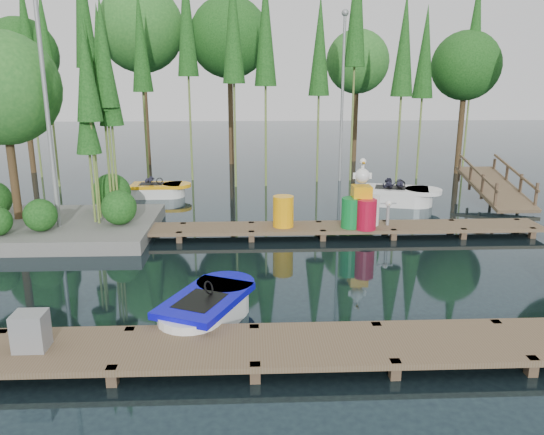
{
  "coord_description": "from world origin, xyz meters",
  "views": [
    {
      "loc": [
        -0.05,
        -12.31,
        4.5
      ],
      "look_at": [
        0.5,
        0.5,
        1.1
      ],
      "focal_mm": 35.0,
      "sensor_mm": 36.0,
      "label": 1
    }
  ],
  "objects_px": {
    "island": "(31,125)",
    "drum_cluster": "(362,207)",
    "utility_cabinet": "(31,331)",
    "yellow_barrel": "(283,211)",
    "boat_blue": "(207,310)",
    "boat_yellow_far": "(158,190)"
  },
  "relations": [
    {
      "from": "island",
      "to": "drum_cluster",
      "type": "relative_size",
      "value": 3.38
    },
    {
      "from": "island",
      "to": "drum_cluster",
      "type": "xyz_separation_m",
      "value": [
        9.48,
        -0.94,
        -2.3
      ]
    },
    {
      "from": "utility_cabinet",
      "to": "yellow_barrel",
      "type": "xyz_separation_m",
      "value": [
        4.46,
        7.0,
        0.14
      ]
    },
    {
      "from": "island",
      "to": "yellow_barrel",
      "type": "xyz_separation_m",
      "value": [
        7.21,
        -0.79,
        -2.43
      ]
    },
    {
      "from": "boat_blue",
      "to": "utility_cabinet",
      "type": "xyz_separation_m",
      "value": [
        -2.67,
        -1.45,
        0.36
      ]
    },
    {
      "from": "utility_cabinet",
      "to": "boat_blue",
      "type": "bearing_deg",
      "value": 28.55
    },
    {
      "from": "utility_cabinet",
      "to": "boat_yellow_far",
      "type": "bearing_deg",
      "value": 90.36
    },
    {
      "from": "boat_yellow_far",
      "to": "yellow_barrel",
      "type": "relative_size",
      "value": 2.72
    },
    {
      "from": "boat_yellow_far",
      "to": "yellow_barrel",
      "type": "height_order",
      "value": "yellow_barrel"
    },
    {
      "from": "utility_cabinet",
      "to": "yellow_barrel",
      "type": "relative_size",
      "value": 0.68
    },
    {
      "from": "utility_cabinet",
      "to": "drum_cluster",
      "type": "bearing_deg",
      "value": 45.51
    },
    {
      "from": "island",
      "to": "boat_blue",
      "type": "xyz_separation_m",
      "value": [
        5.42,
        -6.34,
        -2.93
      ]
    },
    {
      "from": "boat_yellow_far",
      "to": "drum_cluster",
      "type": "distance_m",
      "value": 8.87
    },
    {
      "from": "island",
      "to": "yellow_barrel",
      "type": "relative_size",
      "value": 7.51
    },
    {
      "from": "island",
      "to": "boat_yellow_far",
      "type": "height_order",
      "value": "island"
    },
    {
      "from": "boat_blue",
      "to": "yellow_barrel",
      "type": "xyz_separation_m",
      "value": [
        1.79,
        5.55,
        0.5
      ]
    },
    {
      "from": "island",
      "to": "utility_cabinet",
      "type": "bearing_deg",
      "value": -70.56
    },
    {
      "from": "utility_cabinet",
      "to": "drum_cluster",
      "type": "height_order",
      "value": "drum_cluster"
    },
    {
      "from": "island",
      "to": "boat_yellow_far",
      "type": "distance_m",
      "value": 6.16
    },
    {
      "from": "boat_blue",
      "to": "drum_cluster",
      "type": "distance_m",
      "value": 6.78
    },
    {
      "from": "yellow_barrel",
      "to": "drum_cluster",
      "type": "xyz_separation_m",
      "value": [
        2.26,
        -0.15,
        0.14
      ]
    },
    {
      "from": "island",
      "to": "drum_cluster",
      "type": "distance_m",
      "value": 9.8
    }
  ]
}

